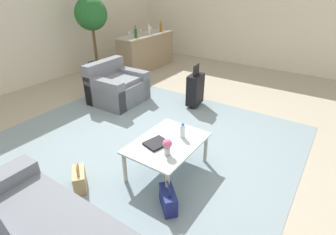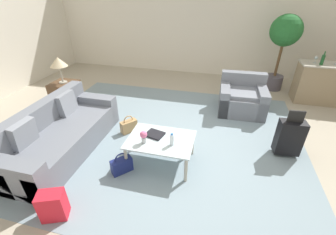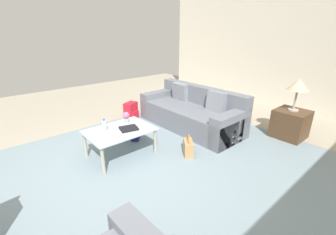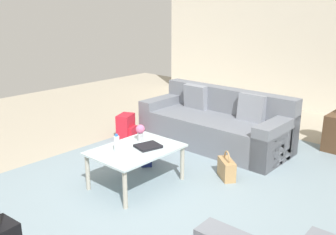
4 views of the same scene
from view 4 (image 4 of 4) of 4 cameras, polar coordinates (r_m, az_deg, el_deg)
ground_plane at (r=3.98m, az=-3.96°, el=-14.20°), size 12.00×12.00×0.00m
wall_left at (r=7.84m, az=23.89°, el=11.65°), size 0.12×8.00×3.10m
area_rug at (r=4.25m, az=3.90°, el=-11.99°), size 5.20×4.40×0.01m
couch at (r=5.76m, az=7.48°, el=-1.18°), size 0.95×2.26×0.84m
coffee_table at (r=4.37m, az=-4.90°, el=-5.41°), size 1.02×0.74×0.46m
water_bottle at (r=4.27m, az=-7.83°, el=-3.92°), size 0.06×0.06×0.20m
coffee_table_book at (r=4.37m, az=-3.06°, el=-4.38°), size 0.32×0.29×0.03m
flower_vase at (r=4.56m, az=-4.25°, el=-2.08°), size 0.11×0.11×0.21m
handbag_tan at (r=4.67m, az=8.92°, el=-7.68°), size 0.31×0.34×0.36m
handbag_navy at (r=5.06m, az=-3.38°, el=-5.58°), size 0.32×0.33×0.36m
backpack_red at (r=5.98m, az=-6.38°, el=-1.47°), size 0.35×0.33×0.40m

